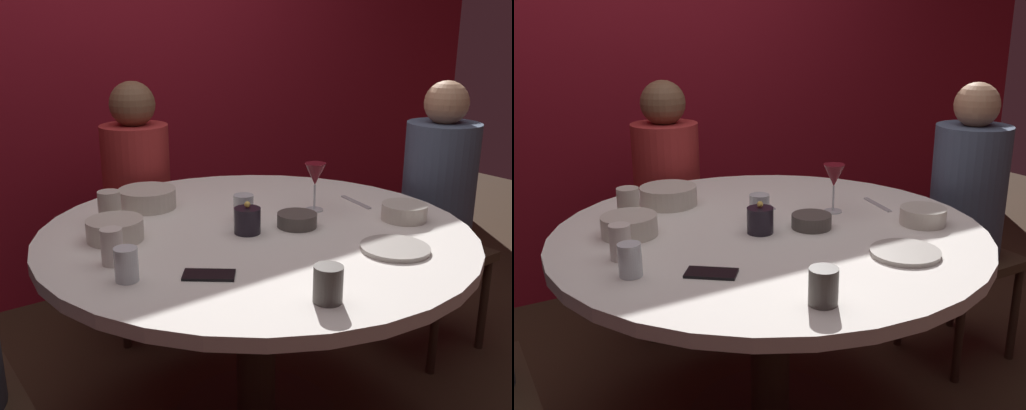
% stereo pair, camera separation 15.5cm
% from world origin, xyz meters
% --- Properties ---
extents(back_wall, '(6.00, 0.10, 2.60)m').
position_xyz_m(back_wall, '(0.00, 1.50, 1.30)').
color(back_wall, maroon).
rests_on(back_wall, ground).
extents(dining_table, '(1.43, 1.43, 0.76)m').
position_xyz_m(dining_table, '(0.00, 0.00, 0.61)').
color(dining_table, white).
rests_on(dining_table, ground).
extents(seated_diner_back, '(0.40, 0.40, 1.17)m').
position_xyz_m(seated_diner_back, '(0.00, 0.94, 0.72)').
color(seated_diner_back, '#3F2D1E').
rests_on(seated_diner_back, ground).
extents(seated_diner_right, '(0.40, 0.40, 1.19)m').
position_xyz_m(seated_diner_right, '(0.95, 0.00, 0.73)').
color(seated_diner_right, '#3F2D1E').
rests_on(seated_diner_right, ground).
extents(candle_holder, '(0.09, 0.09, 0.11)m').
position_xyz_m(candle_holder, '(-0.05, -0.02, 0.80)').
color(candle_holder, black).
rests_on(candle_holder, dining_table).
extents(wine_glass, '(0.08, 0.08, 0.18)m').
position_xyz_m(wine_glass, '(0.28, 0.03, 0.89)').
color(wine_glass, silver).
rests_on(wine_glass, dining_table).
extents(dinner_plate, '(0.21, 0.21, 0.01)m').
position_xyz_m(dinner_plate, '(0.22, -0.41, 0.76)').
color(dinner_plate, '#B2ADA3').
rests_on(dinner_plate, dining_table).
extents(cell_phone, '(0.15, 0.14, 0.01)m').
position_xyz_m(cell_phone, '(-0.33, -0.24, 0.76)').
color(cell_phone, black).
rests_on(cell_phone, dining_table).
extents(bowl_serving_large, '(0.13, 0.13, 0.05)m').
position_xyz_m(bowl_serving_large, '(0.12, -0.07, 0.78)').
color(bowl_serving_large, '#4C4742').
rests_on(bowl_serving_large, dining_table).
extents(bowl_salad_center, '(0.21, 0.21, 0.07)m').
position_xyz_m(bowl_salad_center, '(-0.19, 0.42, 0.79)').
color(bowl_salad_center, beige).
rests_on(bowl_salad_center, dining_table).
extents(bowl_small_white, '(0.18, 0.18, 0.07)m').
position_xyz_m(bowl_small_white, '(-0.42, 0.17, 0.79)').
color(bowl_small_white, beige).
rests_on(bowl_small_white, dining_table).
extents(bowl_sauce_side, '(0.15, 0.15, 0.06)m').
position_xyz_m(bowl_sauce_side, '(0.47, -0.23, 0.79)').
color(bowl_sauce_side, beige).
rests_on(bowl_sauce_side, dining_table).
extents(cup_near_candle, '(0.07, 0.07, 0.09)m').
position_xyz_m(cup_near_candle, '(-0.17, -0.54, 0.80)').
color(cup_near_candle, '#4C4742').
rests_on(cup_near_candle, dining_table).
extents(cup_by_left_diner, '(0.06, 0.06, 0.10)m').
position_xyz_m(cup_by_left_diner, '(-0.51, -0.01, 0.81)').
color(cup_by_left_diner, silver).
rests_on(cup_by_left_diner, dining_table).
extents(cup_by_right_diner, '(0.08, 0.08, 0.11)m').
position_xyz_m(cup_by_right_diner, '(-0.37, 0.33, 0.81)').
color(cup_by_right_diner, beige).
rests_on(cup_by_right_diner, dining_table).
extents(cup_center_front, '(0.06, 0.06, 0.09)m').
position_xyz_m(cup_center_front, '(-0.52, -0.14, 0.80)').
color(cup_center_front, silver).
rests_on(cup_center_front, dining_table).
extents(cup_far_edge, '(0.07, 0.07, 0.09)m').
position_xyz_m(cup_far_edge, '(0.01, 0.09, 0.80)').
color(cup_far_edge, silver).
rests_on(cup_far_edge, dining_table).
extents(fork_near_plate, '(0.05, 0.18, 0.01)m').
position_xyz_m(fork_near_plate, '(0.13, 0.25, 0.76)').
color(fork_near_plate, '#B7B7BC').
rests_on(fork_near_plate, dining_table).
extents(knife_near_plate, '(0.05, 0.18, 0.01)m').
position_xyz_m(knife_near_plate, '(0.47, 0.01, 0.76)').
color(knife_near_plate, '#B7B7BC').
rests_on(knife_near_plate, dining_table).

